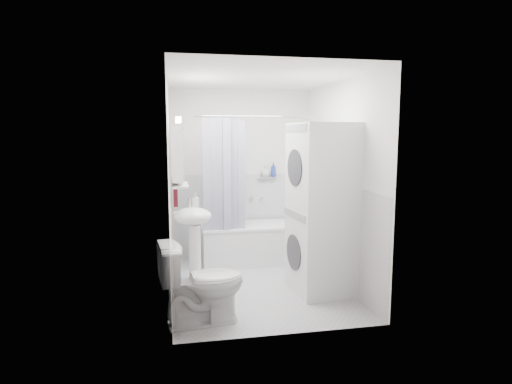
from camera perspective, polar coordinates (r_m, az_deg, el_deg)
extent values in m
plane|color=#B5B5BA|center=(5.20, 0.30, -12.23)|extent=(2.60, 2.60, 0.00)
plane|color=white|center=(6.20, -2.04, 2.39)|extent=(2.00, 0.00, 2.00)
plane|color=white|center=(3.67, 4.28, -1.28)|extent=(2.00, 0.00, 2.00)
plane|color=white|center=(4.83, -11.41, 0.74)|extent=(0.00, 2.60, 2.60)
plane|color=white|center=(5.21, 11.17, 1.25)|extent=(0.00, 2.60, 2.60)
plane|color=white|center=(4.93, 0.32, 15.02)|extent=(2.60, 2.60, 0.00)
plane|color=white|center=(6.27, -1.99, -3.09)|extent=(1.98, 0.00, 1.98)
plane|color=white|center=(4.94, -11.08, -6.18)|extent=(0.00, 2.58, 2.58)
plane|color=white|center=(5.30, 10.88, -5.21)|extent=(0.00, 2.58, 2.58)
plane|color=brown|center=(3.99, -11.12, -3.60)|extent=(0.00, 2.00, 2.00)
cylinder|color=silver|center=(4.31, -10.72, -2.74)|extent=(0.04, 0.04, 0.04)
cube|color=white|center=(6.00, -0.55, -6.96)|extent=(1.38, 0.64, 0.51)
cube|color=white|center=(5.94, -0.55, -4.46)|extent=(1.40, 0.66, 0.03)
cube|color=silver|center=(5.97, -0.55, -5.54)|extent=(1.20, 0.46, 0.20)
cylinder|color=silver|center=(6.24, 0.71, -0.75)|extent=(0.04, 0.12, 0.04)
cylinder|color=silver|center=(5.55, -0.05, 10.05)|extent=(1.58, 0.02, 0.02)
cube|color=#121840|center=(5.48, -6.64, 2.18)|extent=(0.10, 0.02, 1.45)
cube|color=#121840|center=(5.49, -5.70, 2.20)|extent=(0.10, 0.02, 1.45)
cube|color=#121840|center=(5.50, -4.77, 2.22)|extent=(0.10, 0.02, 1.45)
cube|color=#121840|center=(5.51, -3.84, 2.24)|extent=(0.10, 0.02, 1.45)
cube|color=#121840|center=(5.52, -2.91, 2.26)|extent=(0.10, 0.02, 1.45)
cube|color=#121840|center=(5.53, -1.99, 2.28)|extent=(0.10, 0.02, 1.45)
ellipsoid|color=white|center=(4.91, -8.49, -3.21)|extent=(0.44, 0.37, 0.20)
cylinder|color=white|center=(5.02, -8.15, -8.54)|extent=(0.14, 0.14, 0.75)
cylinder|color=silver|center=(5.02, -8.82, -1.58)|extent=(0.03, 0.03, 0.14)
cylinder|color=silver|center=(4.98, -8.81, -0.97)|extent=(0.02, 0.10, 0.02)
cube|color=white|center=(4.90, -10.45, 4.97)|extent=(0.12, 0.50, 0.60)
cube|color=white|center=(4.90, -9.69, 4.99)|extent=(0.01, 0.47, 0.57)
cube|color=#FFEABF|center=(4.90, -10.32, 9.42)|extent=(0.06, 0.45, 0.06)
cube|color=silver|center=(4.93, -10.12, 0.91)|extent=(0.18, 0.54, 0.02)
cube|color=silver|center=(6.20, 1.18, 1.94)|extent=(0.22, 0.06, 0.02)
cube|color=maroon|center=(5.17, -10.75, 2.46)|extent=(0.05, 0.32, 0.76)
cube|color=maroon|center=(5.15, -10.51, 6.34)|extent=(0.03, 0.28, 0.08)
cylinder|color=silver|center=(5.15, -10.97, 6.77)|extent=(0.02, 0.04, 0.02)
cube|color=white|center=(4.93, 8.89, -7.65)|extent=(0.73, 0.73, 0.95)
cylinder|color=#2D2D33|center=(4.83, 5.06, -8.02)|extent=(0.06, 0.40, 0.40)
cube|color=gray|center=(4.74, 5.14, -3.05)|extent=(0.07, 0.61, 0.08)
cube|color=white|center=(4.77, 9.13, 3.40)|extent=(0.73, 0.73, 0.95)
cylinder|color=#2D2D33|center=(4.67, 5.20, 3.26)|extent=(0.06, 0.40, 0.40)
cube|color=gray|center=(4.66, 5.28, 8.50)|extent=(0.07, 0.61, 0.08)
imported|color=white|center=(4.12, -7.21, -11.96)|extent=(0.84, 0.54, 0.78)
imported|color=gray|center=(5.12, -8.07, -1.63)|extent=(0.08, 0.17, 0.08)
imported|color=gray|center=(4.77, -10.11, 1.28)|extent=(0.07, 0.18, 0.07)
imported|color=gray|center=(5.04, -10.16, 1.78)|extent=(0.10, 0.09, 0.10)
imported|color=gray|center=(6.20, 1.25, 2.64)|extent=(0.13, 0.17, 0.13)
imported|color=#243A93|center=(6.23, 2.33, 2.42)|extent=(0.08, 0.21, 0.08)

